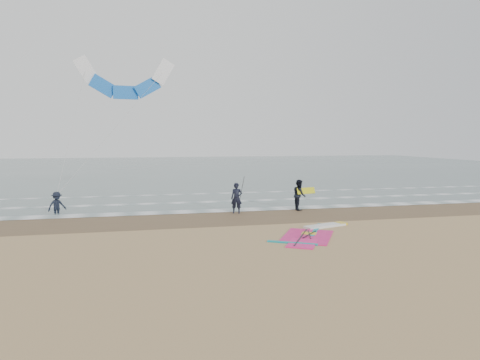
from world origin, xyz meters
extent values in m
plane|color=tan|center=(0.00, 0.00, 0.00)|extent=(120.00, 120.00, 0.00)
cube|color=#47605E|center=(0.00, 48.00, 0.01)|extent=(120.00, 80.00, 0.02)
cube|color=brown|center=(0.00, 6.00, 0.00)|extent=(120.00, 5.00, 0.01)
cube|color=white|center=(0.00, 8.20, 0.03)|extent=(120.00, 1.20, 0.02)
cube|color=white|center=(0.00, 12.00, 0.03)|extent=(120.00, 0.70, 0.02)
cube|color=white|center=(0.00, 16.50, 0.03)|extent=(120.00, 0.50, 0.01)
cube|color=white|center=(2.39, 2.34, 0.06)|extent=(2.41, 1.28, 0.11)
cube|color=yellow|center=(3.42, 2.67, 0.06)|extent=(0.57, 0.66, 0.12)
cube|color=#F21E7A|center=(0.70, 0.47, 0.02)|extent=(3.28, 3.62, 0.04)
cube|color=#F21E7A|center=(0.00, -0.74, 0.02)|extent=(1.82, 2.02, 0.04)
cube|color=#0C8C99|center=(1.64, 1.69, 0.02)|extent=(1.68, 2.70, 0.05)
cube|color=#0C8C99|center=(-0.38, -0.56, 0.02)|extent=(1.97, 1.25, 0.05)
cube|color=yellow|center=(0.98, 0.94, 0.02)|extent=(0.85, 0.81, 0.05)
cylinder|color=black|center=(0.33, 0.29, 0.05)|extent=(1.73, 2.95, 0.06)
cylinder|color=black|center=(0.89, 0.66, 0.07)|extent=(1.16, 1.28, 0.04)
cylinder|color=black|center=(0.89, 0.66, 0.07)|extent=(0.56, 1.61, 0.04)
imported|color=black|center=(-1.13, 7.16, 0.91)|extent=(0.76, 0.61, 1.82)
imported|color=black|center=(2.93, 7.47, 0.95)|extent=(0.84, 1.02, 1.91)
imported|color=black|center=(-11.52, 9.38, 0.83)|extent=(1.23, 1.10, 1.66)
cylinder|color=black|center=(-0.83, 7.16, 1.34)|extent=(0.17, 0.86, 1.82)
cube|color=yellow|center=(3.33, 7.37, 1.21)|extent=(1.30, 0.51, 0.39)
cube|color=white|center=(-10.25, 14.27, 9.20)|extent=(1.67, 0.36, 1.97)
cube|color=blue|center=(-9.13, 14.27, 8.09)|extent=(1.96, 0.41, 1.68)
cube|color=blue|center=(-7.61, 14.27, 7.68)|extent=(1.72, 0.37, 0.94)
cube|color=blue|center=(-6.09, 14.27, 8.09)|extent=(1.96, 0.41, 1.68)
cube|color=white|center=(-4.98, 14.27, 9.20)|extent=(1.67, 0.36, 1.97)
cylinder|color=beige|center=(-10.89, 11.83, 5.14)|extent=(1.30, 4.91, 8.12)
cylinder|color=beige|center=(-8.25, 11.83, 5.14)|extent=(6.57, 4.91, 8.13)
camera|label=1|loc=(-6.41, -17.38, 4.40)|focal=32.00mm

